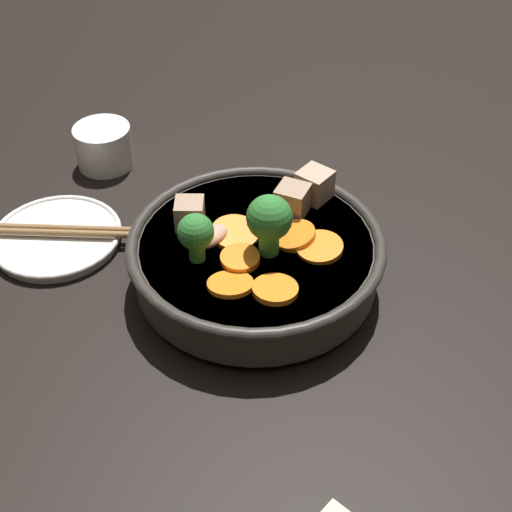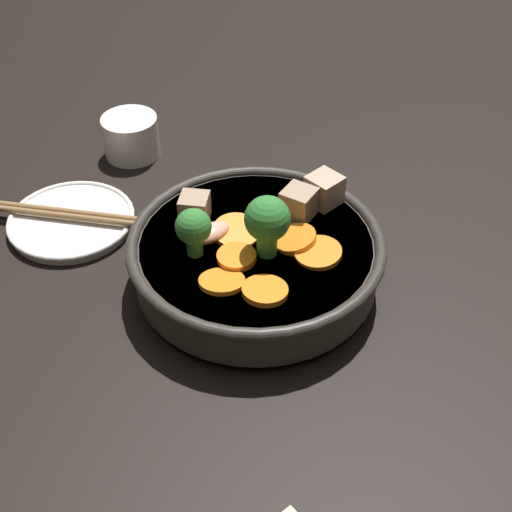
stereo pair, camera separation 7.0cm
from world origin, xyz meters
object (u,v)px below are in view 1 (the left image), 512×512
stirfry_bowl (256,254)px  tea_cup (104,146)px  chopsticks_pair (55,230)px  side_saucer (57,237)px

stirfry_bowl → tea_cup: stirfry_bowl is taller
chopsticks_pair → tea_cup: bearing=35.9°
tea_cup → chopsticks_pair: bearing=-144.1°
stirfry_bowl → side_saucer: 0.23m
stirfry_bowl → chopsticks_pair: stirfry_bowl is taller
tea_cup → chopsticks_pair: (-0.12, -0.09, -0.01)m
side_saucer → chopsticks_pair: 0.01m
stirfry_bowl → side_saucer: stirfry_bowl is taller
stirfry_bowl → side_saucer: (-0.11, 0.19, -0.03)m
side_saucer → tea_cup: 0.16m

